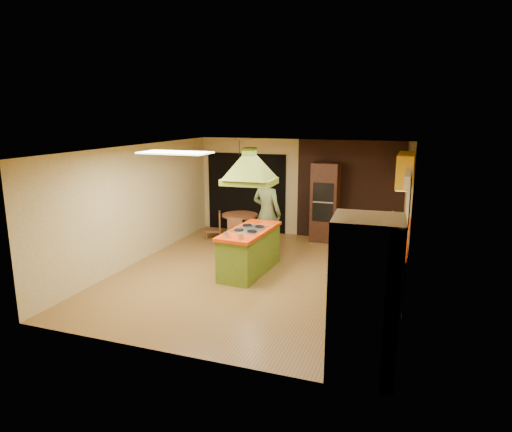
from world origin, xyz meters
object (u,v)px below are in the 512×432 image
at_px(canister_large, 391,221).
at_px(kitchen_island, 250,251).
at_px(man, 267,213).
at_px(refrigerator, 365,298).
at_px(wall_oven, 325,202).
at_px(dining_table, 240,222).

bearing_deg(canister_large, kitchen_island, -157.91).
distance_m(man, refrigerator, 4.98).
distance_m(kitchen_island, refrigerator, 3.98).
xyz_separation_m(refrigerator, canister_large, (0.05, 4.05, 0.04)).
bearing_deg(wall_oven, kitchen_island, -107.74).
xyz_separation_m(man, canister_large, (2.69, -0.17, 0.07)).
relative_size(kitchen_island, refrigerator, 0.92).
bearing_deg(man, kitchen_island, 105.73).
distance_m(kitchen_island, canister_large, 2.90).
height_order(refrigerator, wall_oven, refrigerator).
height_order(man, dining_table, man).
distance_m(kitchen_island, wall_oven, 3.04).
relative_size(kitchen_island, canister_large, 8.24).
bearing_deg(dining_table, canister_large, -16.08).
relative_size(dining_table, canister_large, 4.05).
height_order(man, canister_large, man).
bearing_deg(dining_table, wall_oven, 19.35).
relative_size(man, wall_oven, 0.97).
xyz_separation_m(wall_oven, canister_large, (1.69, -1.77, 0.05)).
bearing_deg(dining_table, man, -41.61).
bearing_deg(kitchen_island, refrigerator, -45.75).
relative_size(man, refrigerator, 0.97).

